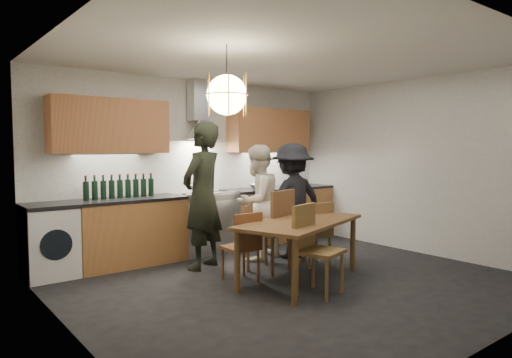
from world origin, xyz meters
TOP-DOWN VIEW (x-y plane):
  - ground at (0.00, 0.00)m, footprint 5.00×5.00m
  - room_shell at (0.00, 0.00)m, footprint 5.02×4.52m
  - counter_run at (0.02, 1.95)m, footprint 5.00×0.62m
  - range_stove at (0.00, 1.94)m, footprint 0.90×0.60m
  - wall_fixtures at (0.00, 2.07)m, footprint 4.30×0.54m
  - pendant_lamp at (-1.00, -0.10)m, footprint 0.43×0.43m
  - dining_table at (0.08, -0.03)m, footprint 1.89×1.36m
  - chair_back_left at (-0.48, 0.32)m, footprint 0.39×0.39m
  - chair_back_mid at (0.11, 0.45)m, footprint 0.57×0.57m
  - chair_back_right at (0.72, 0.32)m, footprint 0.46×0.46m
  - chair_front at (-0.12, -0.44)m, footprint 0.54×0.54m
  - person_left at (-0.51, 1.17)m, footprint 0.82×0.70m
  - person_mid at (0.33, 1.10)m, footprint 0.92×0.79m
  - person_right at (0.80, 0.89)m, footprint 1.10×0.68m
  - mixing_bowl at (1.02, 1.88)m, footprint 0.44×0.44m
  - stock_pot at (1.84, 1.95)m, footprint 0.26×0.26m
  - wine_bottles at (-1.28, 2.02)m, footprint 0.97×0.08m

SIDE VIEW (x-z plane):
  - ground at x=0.00m, z-range 0.00..0.00m
  - range_stove at x=0.00m, z-range -0.02..0.90m
  - counter_run at x=0.02m, z-range 0.00..0.90m
  - chair_back_left at x=-0.48m, z-range 0.06..0.89m
  - chair_back_right at x=0.72m, z-range 0.06..0.92m
  - chair_front at x=-0.12m, z-range 0.07..1.03m
  - chair_back_mid at x=0.11m, z-range 0.08..1.12m
  - dining_table at x=0.08m, z-range 0.28..1.00m
  - person_mid at x=0.33m, z-range 0.00..1.62m
  - person_right at x=0.80m, z-range 0.00..1.63m
  - mixing_bowl at x=1.02m, z-range 0.90..0.98m
  - person_left at x=-0.51m, z-range 0.00..1.90m
  - stock_pot at x=1.84m, z-range 0.90..1.06m
  - wine_bottles at x=-1.28m, z-range 0.90..1.22m
  - room_shell at x=0.00m, z-range 0.40..3.01m
  - wall_fixtures at x=0.00m, z-range 1.32..2.42m
  - pendant_lamp at x=-1.00m, z-range 1.75..2.45m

